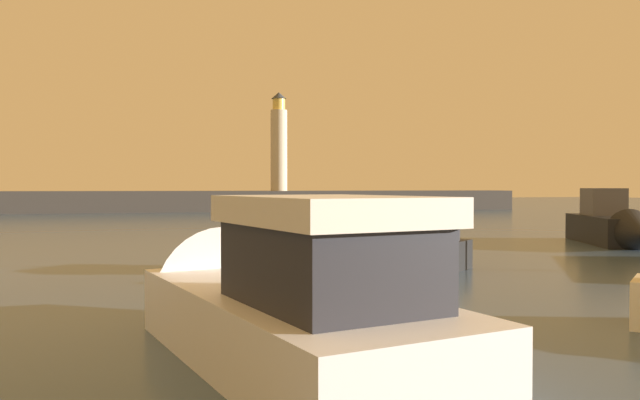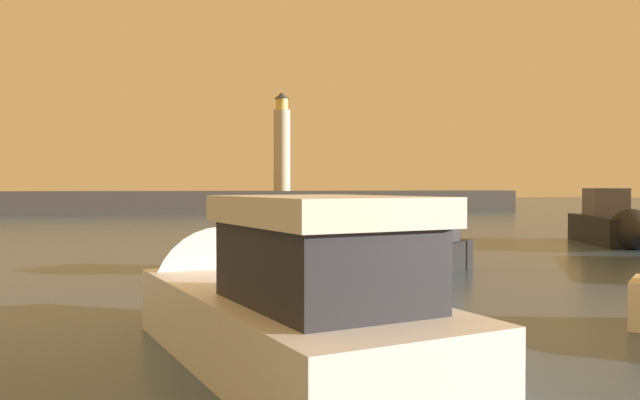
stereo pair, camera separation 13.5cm
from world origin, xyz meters
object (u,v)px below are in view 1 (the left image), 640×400
lighthouse (279,144)px  motorboat_4 (257,298)px  motorboat_3 (615,227)px  motorboat_5 (409,251)px

lighthouse → motorboat_4: 62.74m
lighthouse → motorboat_3: lighthouse is taller
motorboat_3 → motorboat_5: bearing=-150.1°
lighthouse → motorboat_5: size_ratio=1.86×
motorboat_4 → motorboat_5: bearing=52.0°
lighthouse → motorboat_3: size_ratio=1.41×
motorboat_4 → motorboat_5: motorboat_4 is taller
lighthouse → motorboat_5: bearing=-95.7°
motorboat_3 → lighthouse: bearing=100.0°
motorboat_3 → motorboat_4: (-19.32, -15.16, -0.03)m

